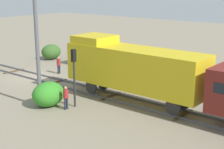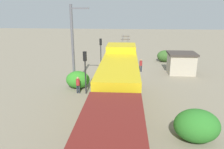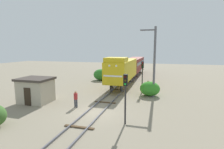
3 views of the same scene
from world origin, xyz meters
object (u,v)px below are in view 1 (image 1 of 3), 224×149
object	(u,v)px
locomotive	(132,67)
traffic_signal_mid	(74,67)
worker_by_signal	(66,96)
relay_hut	(96,53)
worker_near_track	(59,64)
catenary_mast	(38,45)

from	to	relation	value
locomotive	traffic_signal_mid	world-z (taller)	locomotive
traffic_signal_mid	worker_by_signal	size ratio (longest dim) A/B	2.50
relay_hut	traffic_signal_mid	bearing A→B (deg)	35.17
worker_near_track	locomotive	bearing A→B (deg)	-175.46
traffic_signal_mid	relay_hut	world-z (taller)	traffic_signal_mid
locomotive	traffic_signal_mid	bearing A→B (deg)	-37.71
locomotive	traffic_signal_mid	distance (m)	4.30
relay_hut	worker_near_track	bearing A→B (deg)	-5.04
locomotive	worker_by_signal	xyz separation A→B (m)	(4.20, -2.69, -1.78)
relay_hut	worker_by_signal	bearing A→B (deg)	33.06
traffic_signal_mid	worker_by_signal	distance (m)	2.11
worker_near_track	relay_hut	world-z (taller)	relay_hut
worker_near_track	worker_by_signal	distance (m)	10.42
worker_by_signal	locomotive	bearing A→B (deg)	-87.03
locomotive	relay_hut	size ratio (longest dim) A/B	3.31
locomotive	catenary_mast	distance (m)	6.95
worker_near_track	worker_by_signal	bearing A→B (deg)	157.82
worker_near_track	catenary_mast	size ratio (longest dim) A/B	0.20
traffic_signal_mid	worker_by_signal	world-z (taller)	traffic_signal_mid
worker_by_signal	catenary_mast	world-z (taller)	catenary_mast
worker_by_signal	relay_hut	world-z (taller)	relay_hut
worker_by_signal	relay_hut	bearing A→B (deg)	-21.29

